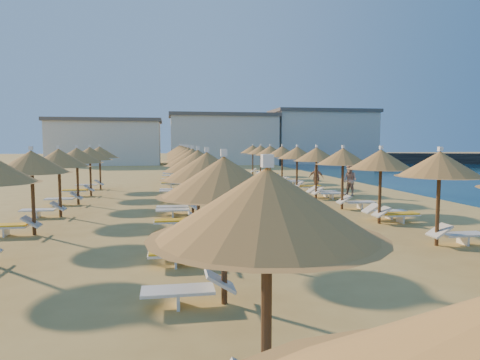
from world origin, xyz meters
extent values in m
plane|color=tan|center=(0.00, 0.00, 0.00)|extent=(220.00, 220.00, 0.00)
cube|color=black|center=(28.58, 43.67, 0.75)|extent=(30.16, 10.39, 1.50)
cube|color=silver|center=(-13.55, 46.72, 3.00)|extent=(15.00, 8.00, 6.00)
cube|color=#59514C|center=(-13.55, 46.72, 6.25)|extent=(15.60, 8.48, 0.50)
cube|color=silver|center=(3.05, 45.63, 3.40)|extent=(15.00, 8.00, 6.80)
cube|color=#59514C|center=(3.05, 45.63, 7.05)|extent=(15.60, 8.48, 0.50)
cube|color=silver|center=(18.56, 46.34, 3.80)|extent=(15.00, 8.00, 7.60)
cube|color=#59514C|center=(18.56, 46.34, 7.85)|extent=(15.60, 8.48, 0.50)
cylinder|color=brown|center=(3.24, -5.07, 1.19)|extent=(0.12, 0.12, 2.38)
cone|color=#98652C|center=(3.24, -5.07, 2.51)|extent=(2.42, 2.42, 0.76)
cone|color=#98652C|center=(3.24, -5.07, 2.19)|extent=(2.62, 2.62, 0.12)
cube|color=white|center=(3.24, -5.07, 2.96)|extent=(0.12, 0.12, 0.14)
cylinder|color=brown|center=(3.24, -1.44, 1.19)|extent=(0.12, 0.12, 2.38)
cone|color=#98652C|center=(3.24, -1.44, 2.51)|extent=(2.42, 2.42, 0.76)
cone|color=#98652C|center=(3.24, -1.44, 2.19)|extent=(2.62, 2.62, 0.12)
cube|color=white|center=(3.24, -1.44, 2.96)|extent=(0.12, 0.12, 0.14)
cylinder|color=brown|center=(3.24, 2.19, 1.19)|extent=(0.12, 0.12, 2.38)
cone|color=#98652C|center=(3.24, 2.19, 2.51)|extent=(2.42, 2.42, 0.76)
cone|color=#98652C|center=(3.24, 2.19, 2.19)|extent=(2.62, 2.62, 0.12)
cube|color=white|center=(3.24, 2.19, 2.96)|extent=(0.12, 0.12, 0.14)
cylinder|color=brown|center=(3.24, 5.82, 1.19)|extent=(0.12, 0.12, 2.38)
cone|color=#98652C|center=(3.24, 5.82, 2.51)|extent=(2.42, 2.42, 0.76)
cone|color=#98652C|center=(3.24, 5.82, 2.19)|extent=(2.62, 2.62, 0.12)
cube|color=white|center=(3.24, 5.82, 2.96)|extent=(0.12, 0.12, 0.14)
cylinder|color=brown|center=(3.24, 9.45, 1.19)|extent=(0.12, 0.12, 2.38)
cone|color=#98652C|center=(3.24, 9.45, 2.51)|extent=(2.42, 2.42, 0.76)
cone|color=#98652C|center=(3.24, 9.45, 2.19)|extent=(2.62, 2.62, 0.12)
cube|color=white|center=(3.24, 9.45, 2.96)|extent=(0.12, 0.12, 0.14)
cylinder|color=brown|center=(3.24, 13.08, 1.19)|extent=(0.12, 0.12, 2.38)
cone|color=#98652C|center=(3.24, 13.08, 2.51)|extent=(2.42, 2.42, 0.76)
cone|color=#98652C|center=(3.24, 13.08, 2.19)|extent=(2.62, 2.62, 0.12)
cube|color=white|center=(3.24, 13.08, 2.96)|extent=(0.12, 0.12, 0.14)
cylinder|color=brown|center=(3.24, 16.71, 1.19)|extent=(0.12, 0.12, 2.38)
cone|color=#98652C|center=(3.24, 16.71, 2.51)|extent=(2.42, 2.42, 0.76)
cone|color=#98652C|center=(3.24, 16.71, 2.19)|extent=(2.62, 2.62, 0.12)
cube|color=white|center=(3.24, 16.71, 2.96)|extent=(0.12, 0.12, 0.14)
cylinder|color=brown|center=(3.24, 20.33, 1.19)|extent=(0.12, 0.12, 2.38)
cone|color=#98652C|center=(3.24, 20.33, 2.51)|extent=(2.42, 2.42, 0.76)
cone|color=#98652C|center=(3.24, 20.33, 2.19)|extent=(2.62, 2.62, 0.12)
cube|color=white|center=(3.24, 20.33, 2.96)|extent=(0.12, 0.12, 0.14)
cylinder|color=brown|center=(3.24, 23.96, 1.19)|extent=(0.12, 0.12, 2.38)
cone|color=#98652C|center=(3.24, 23.96, 2.51)|extent=(2.42, 2.42, 0.76)
cone|color=#98652C|center=(3.24, 23.96, 2.19)|extent=(2.62, 2.62, 0.12)
cube|color=white|center=(3.24, 23.96, 2.96)|extent=(0.12, 0.12, 0.14)
cylinder|color=brown|center=(-3.80, -12.33, 1.19)|extent=(0.12, 0.12, 2.38)
cone|color=#98652C|center=(-3.80, -12.33, 2.51)|extent=(2.42, 2.42, 0.76)
cone|color=#98652C|center=(-3.80, -12.33, 2.19)|extent=(2.62, 2.62, 0.12)
cube|color=white|center=(-3.80, -12.33, 2.96)|extent=(0.12, 0.12, 0.14)
cylinder|color=brown|center=(-3.80, -8.70, 1.19)|extent=(0.12, 0.12, 2.38)
cone|color=#98652C|center=(-3.80, -8.70, 2.51)|extent=(2.42, 2.42, 0.76)
cone|color=#98652C|center=(-3.80, -8.70, 2.19)|extent=(2.62, 2.62, 0.12)
cube|color=white|center=(-3.80, -8.70, 2.96)|extent=(0.12, 0.12, 0.14)
cylinder|color=brown|center=(-3.80, -5.07, 1.19)|extent=(0.12, 0.12, 2.38)
cone|color=#98652C|center=(-3.80, -5.07, 2.51)|extent=(2.42, 2.42, 0.76)
cone|color=#98652C|center=(-3.80, -5.07, 2.19)|extent=(2.62, 2.62, 0.12)
cube|color=white|center=(-3.80, -5.07, 2.96)|extent=(0.12, 0.12, 0.14)
cylinder|color=brown|center=(-3.80, -1.44, 1.19)|extent=(0.12, 0.12, 2.38)
cone|color=#98652C|center=(-3.80, -1.44, 2.51)|extent=(2.42, 2.42, 0.76)
cone|color=#98652C|center=(-3.80, -1.44, 2.19)|extent=(2.62, 2.62, 0.12)
cube|color=white|center=(-3.80, -1.44, 2.96)|extent=(0.12, 0.12, 0.14)
cylinder|color=brown|center=(-3.80, 2.19, 1.19)|extent=(0.12, 0.12, 2.38)
cone|color=#98652C|center=(-3.80, 2.19, 2.51)|extent=(2.42, 2.42, 0.76)
cone|color=#98652C|center=(-3.80, 2.19, 2.19)|extent=(2.62, 2.62, 0.12)
cube|color=white|center=(-3.80, 2.19, 2.96)|extent=(0.12, 0.12, 0.14)
cylinder|color=brown|center=(-3.80, 5.82, 1.19)|extent=(0.12, 0.12, 2.38)
cone|color=#98652C|center=(-3.80, 5.82, 2.51)|extent=(2.42, 2.42, 0.76)
cone|color=#98652C|center=(-3.80, 5.82, 2.19)|extent=(2.62, 2.62, 0.12)
cube|color=white|center=(-3.80, 5.82, 2.96)|extent=(0.12, 0.12, 0.14)
cylinder|color=brown|center=(-3.80, 9.45, 1.19)|extent=(0.12, 0.12, 2.38)
cone|color=#98652C|center=(-3.80, 9.45, 2.51)|extent=(2.42, 2.42, 0.76)
cone|color=#98652C|center=(-3.80, 9.45, 2.19)|extent=(2.62, 2.62, 0.12)
cube|color=white|center=(-3.80, 9.45, 2.96)|extent=(0.12, 0.12, 0.14)
cylinder|color=brown|center=(-3.80, 13.08, 1.19)|extent=(0.12, 0.12, 2.38)
cone|color=#98652C|center=(-3.80, 13.08, 2.51)|extent=(2.42, 2.42, 0.76)
cone|color=#98652C|center=(-3.80, 13.08, 2.19)|extent=(2.62, 2.62, 0.12)
cube|color=white|center=(-3.80, 13.08, 2.96)|extent=(0.12, 0.12, 0.14)
cylinder|color=brown|center=(-3.80, 16.71, 1.19)|extent=(0.12, 0.12, 2.38)
cone|color=#98652C|center=(-3.80, 16.71, 2.51)|extent=(2.42, 2.42, 0.76)
cone|color=#98652C|center=(-3.80, 16.71, 2.19)|extent=(2.62, 2.62, 0.12)
cube|color=white|center=(-3.80, 16.71, 2.96)|extent=(0.12, 0.12, 0.14)
cylinder|color=brown|center=(-3.80, 20.33, 1.19)|extent=(0.12, 0.12, 2.38)
cone|color=#98652C|center=(-3.80, 20.33, 2.51)|extent=(2.42, 2.42, 0.76)
cone|color=#98652C|center=(-3.80, 20.33, 2.19)|extent=(2.62, 2.62, 0.12)
cube|color=white|center=(-3.80, 20.33, 2.96)|extent=(0.12, 0.12, 0.14)
cylinder|color=brown|center=(-3.80, 23.96, 1.19)|extent=(0.12, 0.12, 2.38)
cone|color=#98652C|center=(-3.80, 23.96, 2.51)|extent=(2.42, 2.42, 0.76)
cone|color=#98652C|center=(-3.80, 23.96, 2.19)|extent=(2.62, 2.62, 0.12)
cube|color=white|center=(-3.80, 23.96, 2.96)|extent=(0.12, 0.12, 0.14)
cylinder|color=brown|center=(-9.40, -1.44, 1.19)|extent=(0.12, 0.12, 2.38)
cone|color=#98652C|center=(-9.40, -1.44, 2.51)|extent=(2.42, 2.42, 0.76)
cone|color=#98652C|center=(-9.40, -1.44, 2.19)|extent=(2.62, 2.62, 0.12)
cube|color=white|center=(-9.40, -1.44, 2.96)|extent=(0.12, 0.12, 0.14)
cylinder|color=brown|center=(-9.40, 2.19, 1.19)|extent=(0.12, 0.12, 2.38)
cone|color=#98652C|center=(-9.40, 2.19, 2.51)|extent=(2.42, 2.42, 0.76)
cone|color=#98652C|center=(-9.40, 2.19, 2.19)|extent=(2.62, 2.62, 0.12)
cube|color=white|center=(-9.40, 2.19, 2.96)|extent=(0.12, 0.12, 0.14)
cylinder|color=brown|center=(-9.40, 5.82, 1.19)|extent=(0.12, 0.12, 2.38)
cone|color=#98652C|center=(-9.40, 5.82, 2.51)|extent=(2.42, 2.42, 0.76)
cone|color=#98652C|center=(-9.40, 5.82, 2.19)|extent=(2.62, 2.62, 0.12)
cube|color=white|center=(-9.40, 5.82, 2.96)|extent=(0.12, 0.12, 0.14)
cylinder|color=brown|center=(-9.40, 9.45, 1.19)|extent=(0.12, 0.12, 2.38)
cone|color=#98652C|center=(-9.40, 9.45, 2.51)|extent=(2.42, 2.42, 0.76)
cone|color=#98652C|center=(-9.40, 9.45, 2.19)|extent=(2.62, 2.62, 0.12)
cube|color=white|center=(-9.40, 9.45, 2.96)|extent=(0.12, 0.12, 0.14)
cylinder|color=brown|center=(-9.40, 13.08, 1.19)|extent=(0.12, 0.12, 2.38)
cone|color=#98652C|center=(-9.40, 13.08, 2.51)|extent=(2.42, 2.42, 0.76)
cone|color=#98652C|center=(-9.40, 13.08, 2.19)|extent=(2.62, 2.62, 0.12)
cube|color=white|center=(-9.40, 13.08, 2.96)|extent=(0.12, 0.12, 0.14)
cube|color=white|center=(-4.70, -8.70, 0.32)|extent=(1.40, 0.59, 0.06)
cube|color=white|center=(-4.70, -8.70, 0.16)|extent=(0.06, 0.53, 0.32)
cube|color=white|center=(-3.88, -8.70, 0.46)|extent=(0.58, 0.59, 0.40)
cube|color=white|center=(4.14, -5.07, 0.32)|extent=(1.40, 0.59, 0.06)
cube|color=white|center=(4.14, -5.07, 0.16)|extent=(0.06, 0.53, 0.32)
cube|color=white|center=(3.32, -5.07, 0.46)|extent=(0.58, 0.59, 0.40)
cube|color=white|center=(-4.70, -5.07, 0.32)|extent=(1.40, 0.59, 0.06)
cube|color=white|center=(-4.70, -5.07, 0.16)|extent=(0.06, 0.53, 0.32)
cube|color=white|center=(-3.88, -5.07, 0.46)|extent=(0.58, 0.59, 0.40)
cube|color=white|center=(-4.70, -5.97, 0.32)|extent=(1.40, 0.59, 0.06)
cube|color=white|center=(-4.70, -5.97, 0.16)|extent=(0.06, 0.53, 0.32)
cube|color=white|center=(-3.88, -5.97, 0.46)|extent=(0.58, 0.59, 0.40)
cube|color=yellow|center=(-4.70, -5.97, 0.38)|extent=(1.34, 0.55, 0.05)
cube|color=white|center=(4.14, -1.44, 0.32)|extent=(1.40, 0.59, 0.06)
cube|color=white|center=(4.14, -1.44, 0.16)|extent=(0.06, 0.53, 0.32)
cube|color=white|center=(3.32, -1.44, 0.46)|extent=(0.58, 0.59, 0.40)
cube|color=yellow|center=(4.14, -1.44, 0.38)|extent=(1.34, 0.55, 0.05)
cube|color=white|center=(4.14, -0.54, 0.32)|extent=(1.40, 0.59, 0.06)
cube|color=white|center=(4.14, -0.54, 0.16)|extent=(0.06, 0.53, 0.32)
cube|color=white|center=(3.32, -0.54, 0.46)|extent=(0.58, 0.59, 0.40)
cube|color=white|center=(-4.70, -1.44, 0.32)|extent=(1.40, 0.59, 0.06)
cube|color=white|center=(-4.70, -1.44, 0.16)|extent=(0.06, 0.53, 0.32)
cube|color=white|center=(-3.88, -1.44, 0.46)|extent=(0.58, 0.59, 0.40)
cube|color=yellow|center=(-4.70, -1.44, 0.38)|extent=(1.34, 0.55, 0.05)
cube|color=white|center=(4.14, 2.19, 0.32)|extent=(1.40, 0.59, 0.06)
cube|color=white|center=(4.14, 2.19, 0.16)|extent=(0.06, 0.53, 0.32)
cube|color=white|center=(3.32, 2.19, 0.46)|extent=(0.58, 0.59, 0.40)
cube|color=white|center=(-4.70, 2.19, 0.32)|extent=(1.40, 0.59, 0.06)
cube|color=white|center=(-4.70, 2.19, 0.16)|extent=(0.06, 0.53, 0.32)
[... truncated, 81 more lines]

